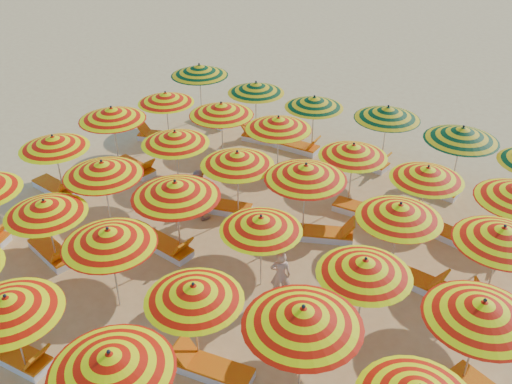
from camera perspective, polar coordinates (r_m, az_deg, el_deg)
ground at (r=16.18m, az=-0.98°, el=-5.61°), size 120.00×120.00×0.00m
umbrella_2 at (r=12.44m, az=-23.61°, el=-10.31°), size 2.86×2.86×2.30m
umbrella_3 at (r=10.60m, az=-14.35°, el=-16.14°), size 2.41×2.41×2.40m
umbrella_7 at (r=15.28m, az=-20.36°, el=-1.47°), size 2.52×2.52×2.21m
umbrella_8 at (r=13.51m, az=-14.53°, el=-4.38°), size 2.92×2.92×2.36m
umbrella_9 at (r=11.88m, az=-6.25°, el=-9.96°), size 2.18×2.18×2.21m
umbrella_10 at (r=10.98m, az=4.72°, el=-12.31°), size 3.00×3.00×2.49m
umbrella_12 at (r=18.45m, az=-19.60°, el=4.71°), size 2.65×2.65×2.26m
umbrella_13 at (r=16.31m, az=-15.11°, el=2.27°), size 2.92×2.92×2.37m
umbrella_14 at (r=14.76m, az=-8.06°, el=0.26°), size 2.78×2.78×2.48m
umbrella_15 at (r=13.81m, az=0.51°, el=-3.17°), size 2.24×2.24×2.17m
umbrella_16 at (r=12.61m, az=10.84°, el=-7.38°), size 2.49×2.49×2.24m
umbrella_17 at (r=12.01m, az=21.71°, el=-10.90°), size 2.83×2.83×2.41m
umbrella_18 at (r=19.66m, az=-14.23°, el=7.60°), size 2.43×2.43×2.37m
umbrella_19 at (r=17.86m, az=-8.09°, el=5.40°), size 2.16×2.16×2.25m
umbrella_20 at (r=16.41m, az=-1.88°, el=3.36°), size 2.23×2.23×2.29m
umbrella_21 at (r=15.54m, az=5.00°, el=2.02°), size 2.66×2.66×2.43m
umbrella_22 at (r=14.47m, az=14.19°, el=-1.89°), size 2.28×2.28×2.31m
umbrella_23 at (r=14.30m, az=23.45°, el=-3.95°), size 2.56×2.56×2.37m
umbrella_24 at (r=21.07m, az=-9.02°, el=9.30°), size 2.35×2.35×2.16m
umbrella_25 at (r=19.50m, az=-3.49°, el=8.27°), size 2.92×2.92×2.35m
umbrella_26 at (r=18.52m, az=2.25°, el=6.90°), size 2.62×2.62×2.32m
umbrella_27 at (r=17.25m, az=9.71°, el=4.12°), size 2.68×2.68×2.21m
umbrella_28 at (r=16.53m, az=16.78°, el=1.81°), size 2.24×2.24×2.20m
umbrella_30 at (r=23.01m, az=-5.69°, el=12.04°), size 2.35×2.35×2.40m
umbrella_31 at (r=21.52m, az=-0.00°, el=10.40°), size 2.17×2.17×2.25m
umbrella_32 at (r=20.42m, az=5.84°, el=8.94°), size 2.65×2.65×2.22m
umbrella_33 at (r=19.67m, az=13.03°, el=7.72°), size 2.70×2.70×2.35m
umbrella_34 at (r=18.68m, az=19.93°, el=5.50°), size 2.97×2.97×2.43m
lounger_1 at (r=14.05m, az=-22.74°, el=-14.90°), size 1.78×0.74×0.69m
lounger_4 at (r=16.72m, az=-19.69°, el=-5.73°), size 1.82×0.94×0.69m
lounger_5 at (r=12.83m, az=-4.42°, el=-17.21°), size 1.81×0.90×0.69m
lounger_7 at (r=19.70m, az=-19.41°, el=0.39°), size 1.78×0.73×0.69m
lounger_8 at (r=16.17m, az=-8.94°, el=-5.40°), size 1.78×0.73×0.69m
lounger_10 at (r=20.20m, az=-12.01°, el=2.41°), size 1.80×0.83×0.69m
lounger_11 at (r=17.66m, az=-3.39°, el=-1.48°), size 1.83×1.07×0.69m
lounger_12 at (r=16.57m, az=6.88°, el=-4.18°), size 1.82×1.25×0.69m
lounger_13 at (r=15.45m, az=15.37°, el=-8.34°), size 1.77×0.69×0.69m
lounger_14 at (r=15.35m, az=23.67°, el=-10.55°), size 1.81×0.92×0.69m
lounger_15 at (r=22.24m, az=-9.60°, el=5.52°), size 1.83×1.15×0.69m
lounger_16 at (r=17.77m, az=10.62°, el=-1.81°), size 1.77×0.70×0.69m
lounger_17 at (r=17.48m, az=17.59°, el=-3.52°), size 1.80×0.86×0.69m
lounger_18 at (r=17.39m, az=22.00°, el=-4.69°), size 1.80×0.82×0.69m
lounger_19 at (r=23.35m, az=-4.38°, el=7.20°), size 1.80×0.84×0.69m
lounger_20 at (r=21.81m, az=0.74°, el=5.45°), size 1.81×0.89×0.69m
lounger_21 at (r=21.23m, az=4.13°, el=4.59°), size 1.76×0.65×0.69m
lounger_22 at (r=20.50m, az=10.91°, el=3.01°), size 1.79×0.77×0.69m
lounger_23 at (r=19.49m, az=17.03°, el=0.50°), size 1.76×0.69×0.69m
beachgoer_a at (r=14.17m, az=2.47°, el=-8.30°), size 0.61×0.55×1.41m
beachgoer_b at (r=17.16m, az=-5.75°, el=-0.15°), size 0.83×0.68×1.58m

